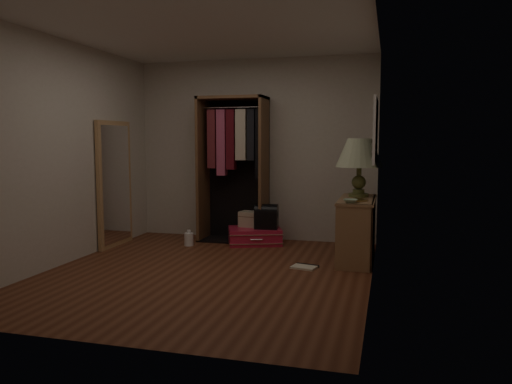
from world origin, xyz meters
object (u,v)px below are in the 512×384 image
console_bookshelf (357,227)px  floor_mirror (115,184)px  pink_suitcase (255,236)px  black_bag (266,216)px  train_case (251,219)px  open_wardrobe (235,156)px  white_jug (189,239)px  table_lamp (359,154)px

console_bookshelf → floor_mirror: size_ratio=0.66×
pink_suitcase → black_bag: size_ratio=2.54×
train_case → open_wardrobe: bearing=171.2°
floor_mirror → white_jug: 1.25m
console_bookshelf → white_jug: size_ratio=5.14×
console_bookshelf → pink_suitcase: size_ratio=1.28×
console_bookshelf → black_bag: (-1.26, 0.55, 0.01)m
train_case → pink_suitcase: bearing=-38.4°
black_bag → table_lamp: 1.58m
white_jug → console_bookshelf: bearing=-5.1°
floor_mirror → pink_suitcase: bearing=18.3°
console_bookshelf → open_wardrobe: size_ratio=0.55×
pink_suitcase → white_jug: bearing=-177.6°
floor_mirror → table_lamp: (3.24, 0.21, 0.42)m
table_lamp → white_jug: table_lamp is taller
floor_mirror → table_lamp: floor_mirror is taller
open_wardrobe → black_bag: bearing=-19.6°
table_lamp → white_jug: size_ratio=3.47×
black_bag → console_bookshelf: bearing=-29.3°
open_wardrobe → train_case: size_ratio=5.72×
open_wardrobe → black_bag: (0.50, -0.18, -0.82)m
black_bag → open_wardrobe: bearing=154.6°
pink_suitcase → train_case: (-0.07, 0.08, 0.22)m
console_bookshelf → floor_mirror: (-3.24, -0.05, 0.46)m
open_wardrobe → black_bag: open_wardrobe is taller
open_wardrobe → train_case: bearing=-19.3°
open_wardrobe → black_bag: 0.98m
black_bag → train_case: bearing=154.3°
table_lamp → white_jug: (-2.27, 0.04, -1.18)m
console_bookshelf → open_wardrobe: (-1.76, 0.73, 0.83)m
pink_suitcase → train_case: size_ratio=2.44×
floor_mirror → train_case: 1.94m
train_case → table_lamp: (1.50, -0.47, 0.94)m
black_bag → table_lamp: bearing=-22.9°
pink_suitcase → black_bag: (0.17, -0.01, 0.29)m
open_wardrobe → pink_suitcase: bearing=-27.1°
floor_mirror → pink_suitcase: 2.04m
floor_mirror → pink_suitcase: floor_mirror is taller
open_wardrobe → pink_suitcase: 1.17m
console_bookshelf → table_lamp: (0.00, 0.16, 0.88)m
train_case → black_bag: black_bag is taller
table_lamp → pink_suitcase: bearing=164.6°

